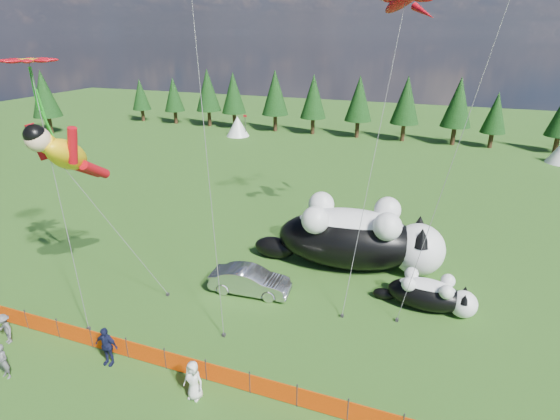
# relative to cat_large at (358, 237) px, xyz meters

# --- Properties ---
(ground) EXTENTS (160.00, 160.00, 0.00)m
(ground) POSITION_rel_cat_large_xyz_m (-4.97, -8.88, -2.02)
(ground) COLOR #113409
(ground) RESTS_ON ground
(safety_fence) EXTENTS (22.06, 0.06, 1.10)m
(safety_fence) POSITION_rel_cat_large_xyz_m (-4.97, -11.88, -1.52)
(safety_fence) COLOR #262626
(safety_fence) RESTS_ON ground
(tree_line) EXTENTS (90.00, 4.00, 8.00)m
(tree_line) POSITION_rel_cat_large_xyz_m (-4.97, 36.12, 1.98)
(tree_line) COLOR black
(tree_line) RESTS_ON ground
(festival_tents) EXTENTS (50.00, 3.20, 2.80)m
(festival_tents) POSITION_rel_cat_large_xyz_m (6.03, 31.12, -0.62)
(festival_tents) COLOR white
(festival_tents) RESTS_ON ground
(cat_large) EXTENTS (11.79, 5.21, 4.26)m
(cat_large) POSITION_rel_cat_large_xyz_m (0.00, 0.00, 0.00)
(cat_large) COLOR black
(cat_large) RESTS_ON ground
(cat_small) EXTENTS (5.32, 2.04, 1.92)m
(cat_small) POSITION_rel_cat_large_xyz_m (4.54, -3.22, -1.11)
(cat_small) COLOR black
(cat_small) RESTS_ON ground
(car) EXTENTS (4.65, 1.95, 1.49)m
(car) POSITION_rel_cat_large_xyz_m (-5.00, -5.06, -1.28)
(car) COLOR silver
(car) RESTS_ON ground
(spectator_a) EXTENTS (0.60, 0.41, 1.62)m
(spectator_a) POSITION_rel_cat_large_xyz_m (-12.06, -14.66, -1.22)
(spectator_a) COLOR #5A595E
(spectator_a) RESTS_ON ground
(spectator_c) EXTENTS (1.13, 0.62, 1.89)m
(spectator_c) POSITION_rel_cat_large_xyz_m (-8.54, -12.48, -1.08)
(spectator_c) COLOR #161A3E
(spectator_c) RESTS_ON ground
(spectator_d) EXTENTS (1.09, 0.75, 1.54)m
(spectator_d) POSITION_rel_cat_large_xyz_m (-13.99, -12.99, -1.25)
(spectator_d) COLOR #5A595E
(spectator_d) RESTS_ON ground
(spectator_e) EXTENTS (0.88, 0.59, 1.75)m
(spectator_e) POSITION_rel_cat_large_xyz_m (-3.96, -12.87, -1.15)
(spectator_e) COLOR white
(spectator_e) RESTS_ON ground
(superhero_kite) EXTENTS (7.13, 5.96, 10.59)m
(superhero_kite) POSITION_rel_cat_large_xyz_m (-13.34, -8.16, 5.96)
(superhero_kite) COLOR yellow
(superhero_kite) RESTS_ON ground
(flower_kite) EXTENTS (4.66, 3.96, 12.93)m
(flower_kite) POSITION_rel_cat_large_xyz_m (-14.29, -8.44, 10.24)
(flower_kite) COLOR #B50914
(flower_kite) RESTS_ON ground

